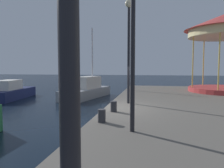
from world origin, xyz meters
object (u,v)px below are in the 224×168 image
at_px(sailboat_grey, 87,90).
at_px(bollard_north, 102,116).
at_px(motorboat_navy, 11,92).
at_px(lamp_post_mid_promenade, 133,19).
at_px(lamp_post_far_end, 129,34).
at_px(bollard_center, 114,106).

relative_size(sailboat_grey, bollard_north, 15.05).
distance_m(motorboat_navy, bollard_north, 12.92).
bearing_deg(lamp_post_mid_promenade, sailboat_grey, 112.37).
height_order(motorboat_navy, sailboat_grey, sailboat_grey).
height_order(motorboat_navy, bollard_north, motorboat_navy).
relative_size(motorboat_navy, lamp_post_far_end, 1.06).
distance_m(motorboat_navy, bollard_center, 11.93).
bearing_deg(sailboat_grey, bollard_north, -70.84).
height_order(motorboat_navy, lamp_post_far_end, lamp_post_far_end).
bearing_deg(bollard_center, motorboat_navy, 142.56).
bearing_deg(sailboat_grey, lamp_post_far_end, -59.25).
xyz_separation_m(motorboat_navy, lamp_post_mid_promenade, (10.37, -9.66, 3.14)).
distance_m(motorboat_navy, lamp_post_mid_promenade, 14.52).
height_order(lamp_post_mid_promenade, bollard_north, lamp_post_mid_promenade).
bearing_deg(bollard_center, sailboat_grey, 112.83).
height_order(bollard_center, bollard_north, same).
distance_m(motorboat_navy, lamp_post_far_end, 11.64).
xyz_separation_m(bollard_center, bollard_north, (-0.09, -1.63, 0.00)).
bearing_deg(lamp_post_far_end, lamp_post_mid_promenade, -82.79).
xyz_separation_m(motorboat_navy, bollard_center, (9.46, -7.25, 0.45)).
relative_size(motorboat_navy, lamp_post_mid_promenade, 1.18).
bearing_deg(bollard_north, sailboat_grey, 109.16).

